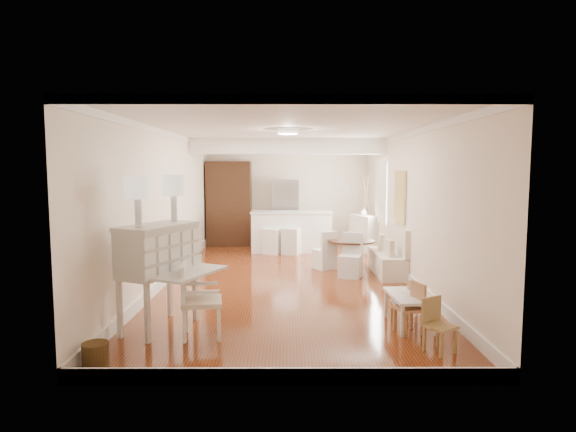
{
  "coord_description": "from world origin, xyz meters",
  "views": [
    {
      "loc": [
        -0.02,
        -8.99,
        2.11
      ],
      "look_at": [
        0.0,
        0.3,
        1.19
      ],
      "focal_mm": 30.0,
      "sensor_mm": 36.0,
      "label": 1
    }
  ],
  "objects_px": {
    "gustavian_armchair": "(202,300)",
    "fridge": "(298,213)",
    "kids_table": "(410,310)",
    "dining_table": "(351,256)",
    "kids_chair_b": "(402,302)",
    "bar_stool_right": "(292,234)",
    "slip_chair_near": "(351,255)",
    "wicker_basket": "(95,356)",
    "slip_chair_far": "(324,250)",
    "kids_chair_c": "(440,325)",
    "pantry_cabinet": "(229,204)",
    "bar_stool_left": "(273,234)",
    "sideboard": "(365,233)",
    "kids_chair_a": "(409,308)",
    "breakfast_counter": "(291,232)",
    "secretary_bureau": "(159,277)"
  },
  "relations": [
    {
      "from": "kids_chair_b",
      "to": "sideboard",
      "type": "xyz_separation_m",
      "value": [
        0.42,
        5.72,
        0.18
      ]
    },
    {
      "from": "kids_chair_a",
      "to": "dining_table",
      "type": "bearing_deg",
      "value": 165.91
    },
    {
      "from": "kids_chair_b",
      "to": "pantry_cabinet",
      "type": "bearing_deg",
      "value": -155.77
    },
    {
      "from": "secretary_bureau",
      "to": "wicker_basket",
      "type": "height_order",
      "value": "secretary_bureau"
    },
    {
      "from": "sideboard",
      "to": "kids_chair_b",
      "type": "bearing_deg",
      "value": -115.3
    },
    {
      "from": "kids_chair_c",
      "to": "fridge",
      "type": "height_order",
      "value": "fridge"
    },
    {
      "from": "slip_chair_near",
      "to": "sideboard",
      "type": "distance_m",
      "value": 3.07
    },
    {
      "from": "kids_chair_b",
      "to": "kids_chair_c",
      "type": "bearing_deg",
      "value": 7.89
    },
    {
      "from": "kids_chair_b",
      "to": "sideboard",
      "type": "height_order",
      "value": "sideboard"
    },
    {
      "from": "pantry_cabinet",
      "to": "sideboard",
      "type": "distance_m",
      "value": 3.79
    },
    {
      "from": "gustavian_armchair",
      "to": "dining_table",
      "type": "height_order",
      "value": "gustavian_armchair"
    },
    {
      "from": "dining_table",
      "to": "pantry_cabinet",
      "type": "height_order",
      "value": "pantry_cabinet"
    },
    {
      "from": "wicker_basket",
      "to": "sideboard",
      "type": "bearing_deg",
      "value": 60.89
    },
    {
      "from": "gustavian_armchair",
      "to": "kids_chair_c",
      "type": "relative_size",
      "value": 1.47
    },
    {
      "from": "slip_chair_near",
      "to": "pantry_cabinet",
      "type": "distance_m",
      "value": 4.92
    },
    {
      "from": "breakfast_counter",
      "to": "fridge",
      "type": "distance_m",
      "value": 1.14
    },
    {
      "from": "kids_chair_a",
      "to": "pantry_cabinet",
      "type": "xyz_separation_m",
      "value": [
        -3.15,
        7.15,
        0.82
      ]
    },
    {
      "from": "slip_chair_near",
      "to": "bar_stool_left",
      "type": "distance_m",
      "value": 3.07
    },
    {
      "from": "dining_table",
      "to": "slip_chair_far",
      "type": "xyz_separation_m",
      "value": [
        -0.52,
        0.27,
        0.08
      ]
    },
    {
      "from": "slip_chair_far",
      "to": "bar_stool_left",
      "type": "height_order",
      "value": "bar_stool_left"
    },
    {
      "from": "kids_chair_b",
      "to": "kids_chair_c",
      "type": "distance_m",
      "value": 1.12
    },
    {
      "from": "gustavian_armchair",
      "to": "fridge",
      "type": "bearing_deg",
      "value": -19.9
    },
    {
      "from": "dining_table",
      "to": "slip_chair_near",
      "type": "height_order",
      "value": "slip_chair_near"
    },
    {
      "from": "gustavian_armchair",
      "to": "kids_chair_b",
      "type": "xyz_separation_m",
      "value": [
        2.66,
        0.56,
        -0.18
      ]
    },
    {
      "from": "dining_table",
      "to": "sideboard",
      "type": "bearing_deg",
      "value": 74.2
    },
    {
      "from": "gustavian_armchair",
      "to": "slip_chair_near",
      "type": "relative_size",
      "value": 1.08
    },
    {
      "from": "wicker_basket",
      "to": "slip_chair_far",
      "type": "relative_size",
      "value": 0.34
    },
    {
      "from": "kids_chair_b",
      "to": "bar_stool_right",
      "type": "distance_m",
      "value": 5.48
    },
    {
      "from": "slip_chair_far",
      "to": "bar_stool_right",
      "type": "xyz_separation_m",
      "value": [
        -0.67,
        1.73,
        0.11
      ]
    },
    {
      "from": "kids_chair_b",
      "to": "bar_stool_right",
      "type": "relative_size",
      "value": 0.56
    },
    {
      "from": "kids_chair_c",
      "to": "pantry_cabinet",
      "type": "relative_size",
      "value": 0.28
    },
    {
      "from": "secretary_bureau",
      "to": "wicker_basket",
      "type": "distance_m",
      "value": 1.43
    },
    {
      "from": "kids_chair_a",
      "to": "slip_chair_far",
      "type": "height_order",
      "value": "slip_chair_far"
    },
    {
      "from": "dining_table",
      "to": "breakfast_counter",
      "type": "height_order",
      "value": "breakfast_counter"
    },
    {
      "from": "slip_chair_far",
      "to": "pantry_cabinet",
      "type": "bearing_deg",
      "value": -83.92
    },
    {
      "from": "kids_table",
      "to": "kids_chair_c",
      "type": "bearing_deg",
      "value": -83.2
    },
    {
      "from": "bar_stool_left",
      "to": "fridge",
      "type": "bearing_deg",
      "value": 85.02
    },
    {
      "from": "bar_stool_right",
      "to": "gustavian_armchair",
      "type": "bearing_deg",
      "value": -81.25
    },
    {
      "from": "fridge",
      "to": "wicker_basket",
      "type": "bearing_deg",
      "value": -105.96
    },
    {
      "from": "kids_table",
      "to": "dining_table",
      "type": "bearing_deg",
      "value": 95.49
    },
    {
      "from": "bar_stool_left",
      "to": "fridge",
      "type": "distance_m",
      "value": 1.53
    },
    {
      "from": "slip_chair_far",
      "to": "fridge",
      "type": "bearing_deg",
      "value": -112.22
    },
    {
      "from": "secretary_bureau",
      "to": "gustavian_armchair",
      "type": "bearing_deg",
      "value": -1.11
    },
    {
      "from": "wicker_basket",
      "to": "kids_chair_b",
      "type": "xyz_separation_m",
      "value": [
        3.62,
        1.54,
        0.15
      ]
    },
    {
      "from": "dining_table",
      "to": "fridge",
      "type": "relative_size",
      "value": 0.53
    },
    {
      "from": "kids_chair_c",
      "to": "fridge",
      "type": "xyz_separation_m",
      "value": [
        -1.44,
        7.78,
        0.58
      ]
    },
    {
      "from": "dining_table",
      "to": "bar_stool_right",
      "type": "relative_size",
      "value": 0.93
    },
    {
      "from": "wicker_basket",
      "to": "kids_table",
      "type": "xyz_separation_m",
      "value": [
        3.68,
        1.36,
        0.08
      ]
    },
    {
      "from": "wicker_basket",
      "to": "slip_chair_far",
      "type": "bearing_deg",
      "value": 60.96
    },
    {
      "from": "gustavian_armchair",
      "to": "slip_chair_near",
      "type": "bearing_deg",
      "value": -44.02
    }
  ]
}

